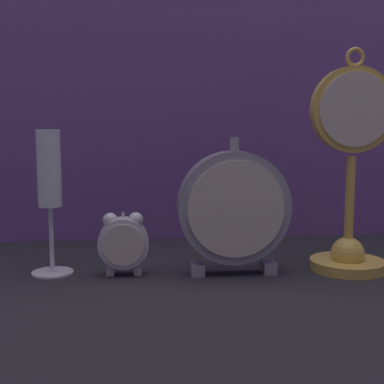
{
  "coord_description": "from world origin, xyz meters",
  "views": [
    {
      "loc": [
        -0.08,
        -0.72,
        0.23
      ],
      "look_at": [
        0.0,
        0.08,
        0.12
      ],
      "focal_mm": 50.0,
      "sensor_mm": 36.0,
      "label": 1
    }
  ],
  "objects_px": {
    "pocket_watch_on_stand": "(350,187)",
    "mantel_clock_silver": "(234,208)",
    "champagne_flute": "(50,183)",
    "alarm_clock_twin_bell": "(123,241)"
  },
  "relations": [
    {
      "from": "pocket_watch_on_stand",
      "to": "champagne_flute",
      "type": "relative_size",
      "value": 1.55
    },
    {
      "from": "pocket_watch_on_stand",
      "to": "mantel_clock_silver",
      "type": "relative_size",
      "value": 1.64
    },
    {
      "from": "pocket_watch_on_stand",
      "to": "mantel_clock_silver",
      "type": "height_order",
      "value": "pocket_watch_on_stand"
    },
    {
      "from": "mantel_clock_silver",
      "to": "champagne_flute",
      "type": "xyz_separation_m",
      "value": [
        -0.28,
        0.03,
        0.04
      ]
    },
    {
      "from": "alarm_clock_twin_bell",
      "to": "champagne_flute",
      "type": "height_order",
      "value": "champagne_flute"
    },
    {
      "from": "pocket_watch_on_stand",
      "to": "mantel_clock_silver",
      "type": "bearing_deg",
      "value": -178.5
    },
    {
      "from": "champagne_flute",
      "to": "pocket_watch_on_stand",
      "type": "bearing_deg",
      "value": -3.26
    },
    {
      "from": "alarm_clock_twin_bell",
      "to": "pocket_watch_on_stand",
      "type": "bearing_deg",
      "value": -0.95
    },
    {
      "from": "champagne_flute",
      "to": "mantel_clock_silver",
      "type": "bearing_deg",
      "value": -6.39
    },
    {
      "from": "alarm_clock_twin_bell",
      "to": "mantel_clock_silver",
      "type": "bearing_deg",
      "value": -3.63
    }
  ]
}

